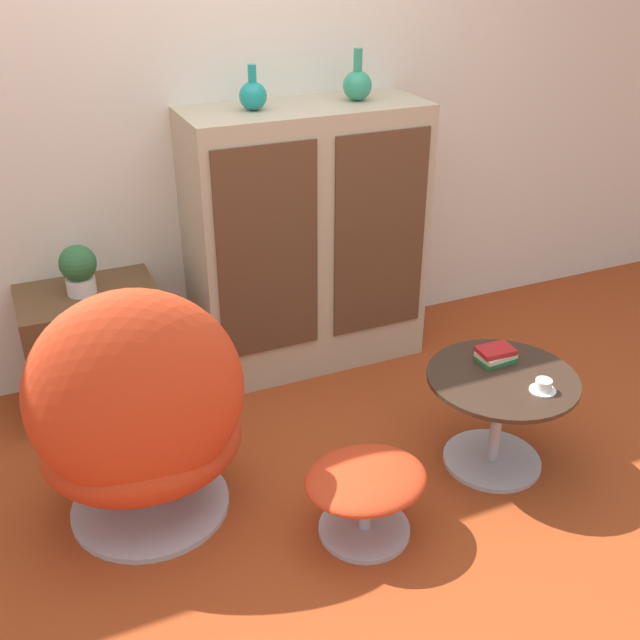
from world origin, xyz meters
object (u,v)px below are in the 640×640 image
egg_chair (140,421)px  ottoman (366,486)px  teacup (543,387)px  tv_console (95,348)px  potted_plant (79,268)px  book_stack (496,355)px  sideboard (307,240)px  vase_leftmost (253,95)px  coffee_table (499,408)px  vase_inner_left (357,84)px

egg_chair → ottoman: (0.69, -0.37, -0.23)m
teacup → tv_console: bearing=139.2°
tv_console → ottoman: (0.72, -1.25, -0.07)m
egg_chair → potted_plant: egg_chair is taller
ottoman → teacup: teacup is taller
ottoman → book_stack: bearing=19.8°
sideboard → teacup: (0.42, -1.24, -0.19)m
egg_chair → book_stack: egg_chair is taller
potted_plant → book_stack: size_ratio=1.47×
sideboard → egg_chair: sideboard is taller
sideboard → teacup: bearing=-71.1°
tv_console → egg_chair: egg_chair is taller
egg_chair → vase_leftmost: 1.45m
egg_chair → book_stack: (1.38, -0.12, 0.00)m
vase_leftmost → book_stack: 1.46m
egg_chair → potted_plant: (-0.05, 0.88, 0.22)m
coffee_table → vase_leftmost: vase_leftmost is taller
ottoman → book_stack: size_ratio=2.95×
coffee_table → teacup: bearing=-62.8°
vase_leftmost → book_stack: bearing=-57.8°
tv_console → vase_leftmost: bearing=-0.4°
vase_inner_left → teacup: vase_inner_left is taller
vase_leftmost → sideboard: bearing=-0.9°
sideboard → egg_chair: (-0.99, -0.87, -0.19)m
vase_inner_left → teacup: (0.17, -1.25, -0.89)m
coffee_table → vase_inner_left: (-0.10, 1.10, 1.05)m
sideboard → ottoman: 1.34m
tv_console → vase_inner_left: bearing=-0.2°
ottoman → vase_inner_left: (0.55, 1.24, 1.11)m
coffee_table → teacup: (0.07, -0.14, 0.17)m
sideboard → vase_inner_left: 0.74m
sideboard → coffee_table: size_ratio=2.15×
ottoman → book_stack: (0.69, 0.25, 0.23)m
tv_console → teacup: size_ratio=5.94×
tv_console → coffee_table: 1.77m
tv_console → potted_plant: bearing=178.0°
ottoman → book_stack: book_stack is taller
ottoman → potted_plant: bearing=120.5°
tv_console → vase_inner_left: 1.65m
tv_console → teacup: bearing=-40.8°
coffee_table → vase_leftmost: size_ratio=3.14×
coffee_table → sideboard: bearing=107.7°
egg_chair → coffee_table: size_ratio=1.66×
tv_console → ottoman: size_ratio=1.33×
book_stack → coffee_table: bearing=-110.4°
egg_chair → vase_leftmost: size_ratio=5.22×
tv_console → book_stack: size_ratio=3.93×
egg_chair → vase_leftmost: (0.75, 0.87, 0.87)m
potted_plant → book_stack: potted_plant is taller
egg_chair → tv_console: bearing=92.3°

